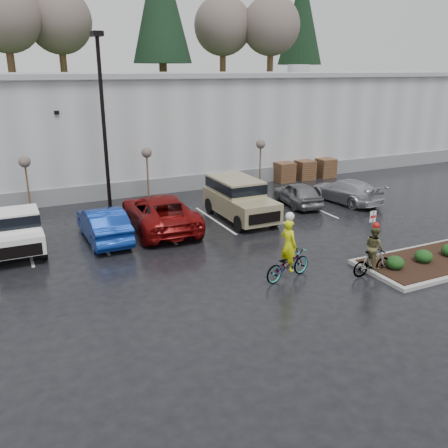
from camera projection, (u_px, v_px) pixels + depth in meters
name	position (u px, v px, depth m)	size (l,w,h in m)	color
ground	(292.00, 282.00, 17.46)	(120.00, 120.00, 0.00)	black
warehouse	(131.00, 123.00, 35.19)	(60.50, 15.50, 7.20)	#A4A6A9
wooded_ridge	(80.00, 109.00, 55.12)	(80.00, 25.00, 6.00)	#1F3E1A
lamppost	(102.00, 105.00, 24.34)	(0.50, 1.00, 9.22)	black
sapling_west	(25.00, 165.00, 24.49)	(0.60, 0.60, 3.20)	#4D321E
sapling_mid	(147.00, 156.00, 27.15)	(0.60, 0.60, 3.20)	#4D321E
sapling_east	(261.00, 147.00, 30.21)	(0.60, 0.60, 3.20)	#4D321E
pallet_stack_a	(284.00, 172.00, 32.73)	(1.20, 1.20, 1.35)	#4D321E
pallet_stack_b	(305.00, 170.00, 33.42)	(1.20, 1.20, 1.35)	#4D321E
pallet_stack_c	(325.00, 168.00, 34.16)	(1.20, 1.20, 1.35)	#4D321E
shrub_a	(395.00, 263.00, 18.11)	(0.70, 0.70, 0.52)	black
shrub_b	(424.00, 256.00, 18.72)	(0.70, 0.70, 0.52)	black
fire_lane_sign	(372.00, 230.00, 18.74)	(0.30, 0.05, 2.20)	gray
pickup_white	(15.00, 227.00, 20.42)	(2.10, 5.20, 1.96)	white
car_blue	(103.00, 224.00, 21.48)	(1.64, 4.69, 1.55)	navy
car_red	(160.00, 212.00, 23.00)	(2.83, 6.14, 1.71)	#6D0909
suv_tan	(240.00, 200.00, 24.46)	(2.20, 5.10, 2.06)	gray
car_grey	(298.00, 194.00, 27.07)	(1.59, 3.96, 1.35)	slate
car_far_silver	(346.00, 191.00, 27.67)	(1.91, 4.71, 1.37)	#AAACB2
cyclist_hivis	(288.00, 259.00, 17.50)	(2.25, 1.21, 2.59)	#3F3F44
cyclist_olive	(373.00, 256.00, 17.77)	(1.65, 0.80, 2.11)	#3F3F44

